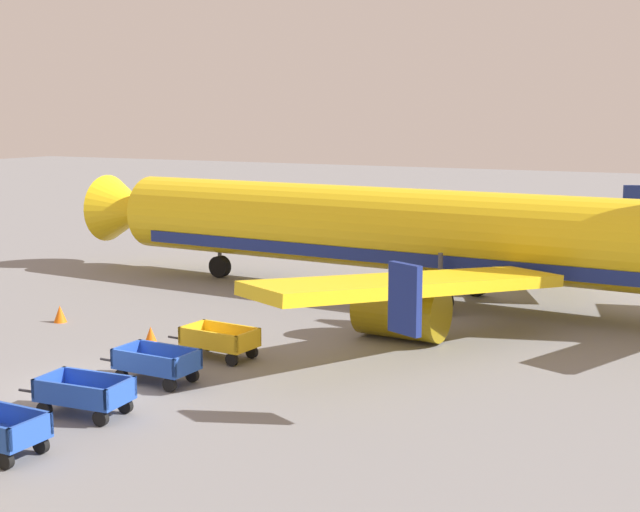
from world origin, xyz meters
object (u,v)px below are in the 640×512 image
at_px(baggage_cart_fourth_in_row, 156,364).
at_px(traffic_cone_mid_apron, 60,314).
at_px(baggage_cart_far_end, 219,341).
at_px(traffic_cone_near_plane, 151,336).
at_px(airplane, 429,233).
at_px(baggage_cart_third_in_row, 84,394).

distance_m(baggage_cart_fourth_in_row, traffic_cone_mid_apron, 9.63).
height_order(baggage_cart_far_end, traffic_cone_near_plane, baggage_cart_far_end).
height_order(airplane, traffic_cone_mid_apron, airplane).
xyz_separation_m(baggage_cart_third_in_row, baggage_cart_far_end, (0.05, 6.56, 0.00)).
height_order(airplane, baggage_cart_fourth_in_row, airplane).
relative_size(baggage_cart_far_end, traffic_cone_near_plane, 5.17).
bearing_deg(traffic_cone_near_plane, baggage_cart_third_in_row, -65.53).
xyz_separation_m(traffic_cone_near_plane, traffic_cone_mid_apron, (-5.49, 1.16, -0.01)).
xyz_separation_m(baggage_cart_far_end, traffic_cone_mid_apron, (-8.63, 1.40, -0.26)).
bearing_deg(airplane, traffic_cone_mid_apron, -137.55).
relative_size(baggage_cart_third_in_row, traffic_cone_mid_apron, 5.27).
bearing_deg(baggage_cart_fourth_in_row, traffic_cone_near_plane, 130.68).
height_order(airplane, baggage_cart_third_in_row, airplane).
relative_size(baggage_cart_third_in_row, baggage_cart_far_end, 1.00).
bearing_deg(traffic_cone_mid_apron, baggage_cart_fourth_in_row, -28.63).
distance_m(baggage_cart_third_in_row, baggage_cart_fourth_in_row, 3.35).
bearing_deg(traffic_cone_mid_apron, airplane, 42.45).
height_order(baggage_cart_third_in_row, baggage_cart_far_end, same).
bearing_deg(baggage_cart_fourth_in_row, airplane, 78.20).
xyz_separation_m(baggage_cart_third_in_row, baggage_cart_fourth_in_row, (-0.13, 3.34, 0.00)).
distance_m(baggage_cart_fourth_in_row, traffic_cone_near_plane, 4.56).
relative_size(baggage_cart_far_end, traffic_cone_mid_apron, 5.26).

